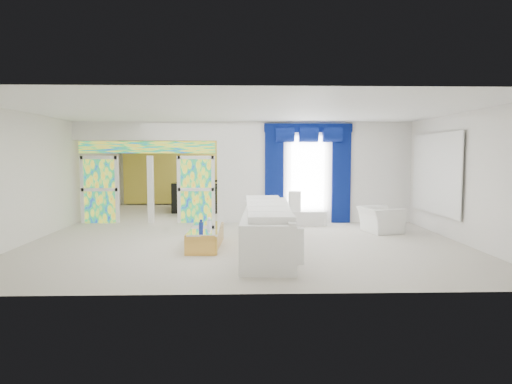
{
  "coord_description": "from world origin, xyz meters",
  "views": [
    {
      "loc": [
        -0.03,
        -12.43,
        2.03
      ],
      "look_at": [
        0.3,
        -1.2,
        1.1
      ],
      "focal_mm": 31.6,
      "sensor_mm": 36.0,
      "label": 1
    }
  ],
  "objects_px": {
    "console_table": "(305,218)",
    "coffee_table": "(206,237)",
    "white_sofa": "(267,229)",
    "armchair": "(380,220)",
    "grand_piano": "(199,196)"
  },
  "relations": [
    {
      "from": "armchair",
      "to": "grand_piano",
      "type": "distance_m",
      "value": 7.18
    },
    {
      "from": "coffee_table",
      "to": "console_table",
      "type": "height_order",
      "value": "coffee_table"
    },
    {
      "from": "coffee_table",
      "to": "armchair",
      "type": "xyz_separation_m",
      "value": [
        4.43,
        1.74,
        0.12
      ]
    },
    {
      "from": "console_table",
      "to": "coffee_table",
      "type": "bearing_deg",
      "value": -131.08
    },
    {
      "from": "white_sofa",
      "to": "grand_piano",
      "type": "distance_m",
      "value": 7.28
    },
    {
      "from": "coffee_table",
      "to": "grand_piano",
      "type": "xyz_separation_m",
      "value": [
        -0.81,
        6.65,
        0.32
      ]
    },
    {
      "from": "coffee_table",
      "to": "console_table",
      "type": "distance_m",
      "value": 3.98
    },
    {
      "from": "white_sofa",
      "to": "armchair",
      "type": "bearing_deg",
      "value": 36.53
    },
    {
      "from": "white_sofa",
      "to": "console_table",
      "type": "distance_m",
      "value": 3.54
    },
    {
      "from": "coffee_table",
      "to": "armchair",
      "type": "bearing_deg",
      "value": 21.51
    },
    {
      "from": "armchair",
      "to": "white_sofa",
      "type": "bearing_deg",
      "value": 110.9
    },
    {
      "from": "white_sofa",
      "to": "armchair",
      "type": "xyz_separation_m",
      "value": [
        3.08,
        2.04,
        -0.1
      ]
    },
    {
      "from": "console_table",
      "to": "grand_piano",
      "type": "relative_size",
      "value": 0.58
    },
    {
      "from": "white_sofa",
      "to": "console_table",
      "type": "relative_size",
      "value": 3.75
    },
    {
      "from": "white_sofa",
      "to": "coffee_table",
      "type": "xyz_separation_m",
      "value": [
        -1.35,
        0.3,
        -0.22
      ]
    }
  ]
}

